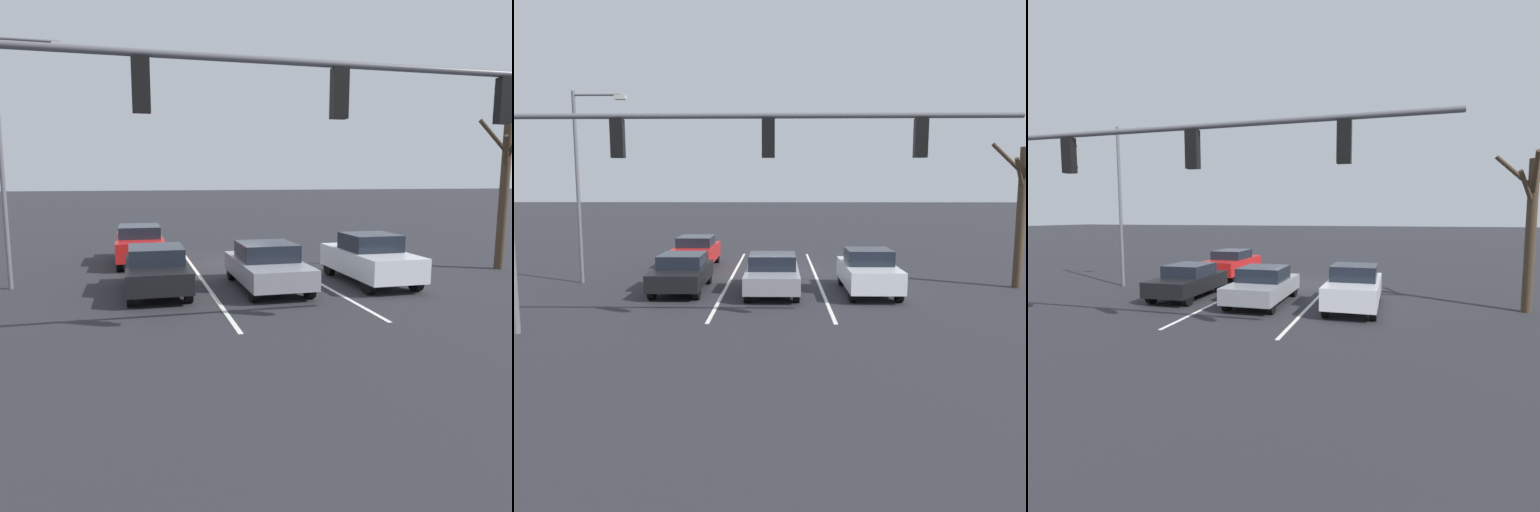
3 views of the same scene
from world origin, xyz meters
The scene contains 10 objects.
ground_plane centered at (0.00, 0.00, 0.00)m, with size 240.00×240.00×0.00m, color #28282D.
lane_stripe_left_divider centered at (-1.82, 1.63, 0.01)m, with size 0.12×15.26×0.01m, color silver.
lane_stripe_center_divider centered at (1.82, 1.63, 0.01)m, with size 0.12×15.26×0.01m, color silver.
car_white_leftlane_front centered at (-3.46, 4.90, 0.80)m, with size 1.81×4.18×1.61m.
car_black_rightlane_front centered at (3.39, 4.67, 0.72)m, with size 1.80×4.01×1.38m.
car_gray_midlane_front centered at (0.03, 4.90, 0.72)m, with size 1.90×4.27×1.42m.
car_red_rightlane_second centered at (3.78, -0.86, 0.80)m, with size 1.81×4.54×1.52m.
traffic_signal_gantry centered at (2.24, 10.24, 4.58)m, with size 13.00×0.37×6.13m.
street_lamp_right_shoulder centered at (7.52, 3.13, 4.40)m, with size 2.12×0.24×7.54m.
bare_tree_near centered at (-9.37, 3.83, 3.11)m, with size 2.41×1.71×6.11m.
Camera 3 is at (-4.86, 19.41, 3.37)m, focal length 28.00 mm.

